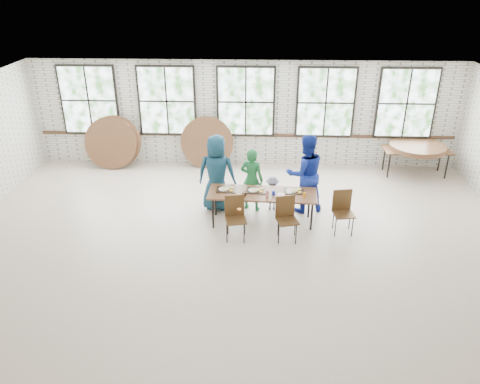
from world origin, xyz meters
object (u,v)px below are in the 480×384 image
object	(u,v)px
dining_table	(262,195)
chair_near_left	(235,213)
storage_table	(417,151)
chair_near_right	(286,214)

from	to	relation	value
dining_table	chair_near_left	bearing A→B (deg)	-128.72
dining_table	storage_table	distance (m)	5.15
chair_near_right	storage_table	distance (m)	5.16
dining_table	storage_table	bearing A→B (deg)	37.51
chair_near_left	chair_near_right	bearing A→B (deg)	-11.05
dining_table	chair_near_left	xyz separation A→B (m)	(-0.57, -0.64, -0.13)
dining_table	chair_near_left	distance (m)	0.87
storage_table	chair_near_right	bearing A→B (deg)	-137.42
chair_near_left	storage_table	size ratio (longest dim) A/B	0.52
chair_near_left	chair_near_right	world-z (taller)	same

